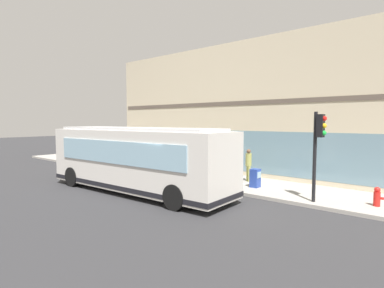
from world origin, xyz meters
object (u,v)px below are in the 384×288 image
city_bus_nearside (136,160)px  traffic_light_near_corner (318,139)px  pedestrian_near_hydrant (146,155)px  newspaper_vending_box (255,178)px  pedestrian_near_building_entrance (249,163)px  fire_hydrant (377,197)px

city_bus_nearside → traffic_light_near_corner: size_ratio=2.83×
traffic_light_near_corner → pedestrian_near_hydrant: traffic_light_near_corner is taller
newspaper_vending_box → city_bus_nearside: bearing=134.3°
city_bus_nearside → traffic_light_near_corner: bearing=-67.1°
traffic_light_near_corner → pedestrian_near_building_entrance: size_ratio=2.07×
traffic_light_near_corner → pedestrian_near_hydrant: size_ratio=2.31×
city_bus_nearside → traffic_light_near_corner: (3.11, -7.35, 1.10)m
fire_hydrant → pedestrian_near_building_entrance: (1.06, 6.17, 0.64)m
traffic_light_near_corner → pedestrian_near_building_entrance: 4.90m
city_bus_nearside → fire_hydrant: bearing=-66.7°
fire_hydrant → city_bus_nearside: bearing=113.3°
fire_hydrant → pedestrian_near_hydrant: (0.56, 13.84, 0.52)m
fire_hydrant → pedestrian_near_hydrant: pedestrian_near_hydrant is taller
pedestrian_near_hydrant → pedestrian_near_building_entrance: 7.69m
city_bus_nearside → traffic_light_near_corner: 8.06m
city_bus_nearside → fire_hydrant: (4.01, -9.28, -1.04)m
traffic_light_near_corner → pedestrian_near_building_entrance: (1.96, 4.24, -1.50)m
fire_hydrant → pedestrian_near_hydrant: size_ratio=0.48×
traffic_light_near_corner → city_bus_nearside: bearing=112.9°
city_bus_nearside → pedestrian_near_hydrant: (4.56, 4.56, -0.52)m
city_bus_nearside → pedestrian_near_hydrant: 6.47m
traffic_light_near_corner → fire_hydrant: size_ratio=4.85×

